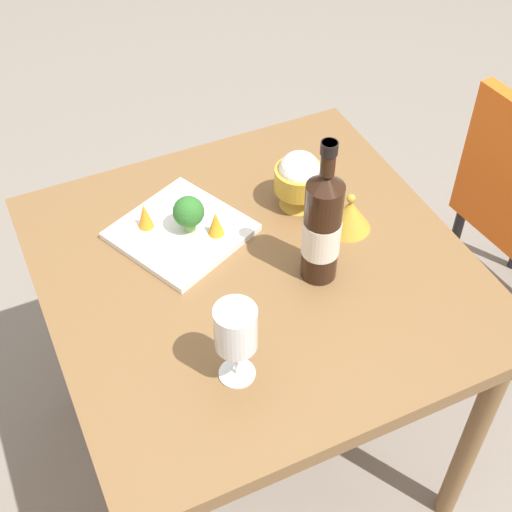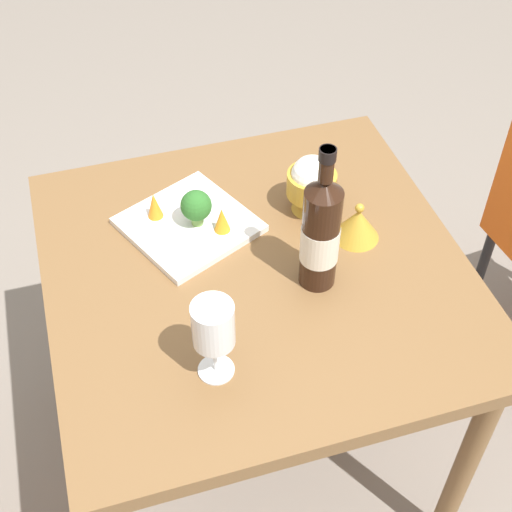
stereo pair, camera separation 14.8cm
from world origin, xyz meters
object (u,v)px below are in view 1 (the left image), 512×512
(broccoli_floret, at_px, (189,212))
(carrot_garnish_right, at_px, (216,223))
(rice_bowl_lid, at_px, (349,214))
(carrot_garnish_left, at_px, (145,215))
(wine_bottle, at_px, (322,226))
(serving_plate, at_px, (181,232))
(rice_bowl, at_px, (299,179))
(wine_glass, at_px, (236,330))

(broccoli_floret, bearing_deg, carrot_garnish_right, -37.06)
(rice_bowl_lid, distance_m, carrot_garnish_left, 0.44)
(wine_bottle, bearing_deg, serving_plate, 133.54)
(rice_bowl, xyz_separation_m, carrot_garnish_left, (-0.34, 0.06, -0.03))
(wine_bottle, xyz_separation_m, rice_bowl_lid, (0.13, 0.09, -0.09))
(carrot_garnish_left, bearing_deg, serving_plate, -31.61)
(rice_bowl_lid, relative_size, carrot_garnish_right, 1.67)
(wine_glass, height_order, rice_bowl_lid, wine_glass)
(rice_bowl, distance_m, broccoli_floret, 0.26)
(carrot_garnish_right, bearing_deg, carrot_garnish_left, 146.82)
(carrot_garnish_left, bearing_deg, rice_bowl_lid, -23.05)
(wine_bottle, bearing_deg, rice_bowl_lid, 36.92)
(wine_bottle, relative_size, rice_bowl, 2.36)
(rice_bowl_lid, bearing_deg, broccoli_floret, 159.11)
(rice_bowl, bearing_deg, serving_plate, 176.15)
(rice_bowl_lid, bearing_deg, carrot_garnish_left, 156.95)
(rice_bowl, distance_m, carrot_garnish_right, 0.22)
(wine_bottle, xyz_separation_m, serving_plate, (-0.22, 0.23, -0.12))
(wine_glass, xyz_separation_m, serving_plate, (0.04, 0.39, -0.12))
(wine_glass, bearing_deg, rice_bowl_lid, 33.78)
(broccoli_floret, xyz_separation_m, carrot_garnish_right, (0.05, -0.04, -0.02))
(rice_bowl_lid, bearing_deg, rice_bowl, 119.73)
(carrot_garnish_right, bearing_deg, serving_plate, 145.30)
(broccoli_floret, xyz_separation_m, carrot_garnish_left, (-0.08, 0.05, -0.02))
(broccoli_floret, relative_size, carrot_garnish_left, 1.34)
(wine_glass, xyz_separation_m, rice_bowl, (0.32, 0.37, -0.05))
(carrot_garnish_right, bearing_deg, wine_glass, -106.75)
(rice_bowl_lid, relative_size, carrot_garnish_left, 1.57)
(carrot_garnish_left, bearing_deg, broccoli_floret, -30.82)
(wine_bottle, xyz_separation_m, rice_bowl, (0.06, 0.21, -0.06))
(rice_bowl, distance_m, rice_bowl_lid, 0.14)
(wine_bottle, distance_m, carrot_garnish_right, 0.25)
(rice_bowl, bearing_deg, rice_bowl_lid, -60.27)
(wine_glass, height_order, rice_bowl, wine_glass)
(wine_glass, height_order, broccoli_floret, wine_glass)
(serving_plate, bearing_deg, broccoli_floret, -27.86)
(rice_bowl, bearing_deg, carrot_garnish_left, 170.27)
(wine_bottle, xyz_separation_m, carrot_garnish_right, (-0.15, 0.18, -0.09))
(rice_bowl, xyz_separation_m, carrot_garnish_right, (-0.21, -0.03, -0.03))
(rice_bowl_lid, distance_m, serving_plate, 0.37)
(wine_glass, xyz_separation_m, carrot_garnish_right, (0.10, 0.34, -0.08))
(wine_bottle, distance_m, broccoli_floret, 0.30)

